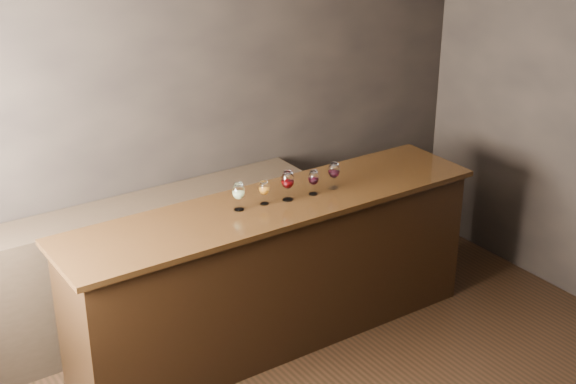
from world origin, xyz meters
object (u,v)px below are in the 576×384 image
glass_red_a (288,181)px  glass_white (238,192)px  back_bar_shelf (129,271)px  glass_red_c (334,171)px  glass_amber (264,188)px  bar_counter (275,274)px  glass_red_b (313,178)px

glass_red_a → glass_white: bearing=172.5°
back_bar_shelf → glass_red_c: size_ratio=14.72×
glass_white → glass_amber: 0.20m
bar_counter → glass_red_b: size_ratio=16.92×
bar_counter → glass_red_b: glass_red_b is taller
back_bar_shelf → glass_red_b: glass_red_b is taller
glass_red_b → glass_red_c: bearing=2.3°
glass_white → glass_red_c: (0.76, -0.06, 0.00)m
bar_counter → glass_white: bearing=173.3°
glass_red_a → bar_counter: bearing=169.6°
bar_counter → back_bar_shelf: bearing=142.3°
back_bar_shelf → bar_counter: bearing=-37.5°
glass_red_b → glass_white: bearing=173.5°
bar_counter → glass_white: (-0.27, 0.03, 0.70)m
back_bar_shelf → glass_red_a: (0.95, -0.67, 0.73)m
glass_amber → back_bar_shelf: bearing=140.6°
glass_red_a → glass_red_b: glass_red_a is taller
glass_amber → glass_red_a: 0.18m
glass_red_a → glass_amber: bearing=168.5°
glass_white → glass_red_a: glass_red_a is taller
back_bar_shelf → glass_red_b: bearing=-30.8°
glass_white → glass_red_a: bearing=-7.5°
glass_red_a → glass_red_c: bearing=-1.3°
bar_counter → glass_white: size_ratio=15.62×
glass_red_a → glass_red_b: bearing=-4.6°
back_bar_shelf → glass_red_c: glass_red_c is taller
bar_counter → glass_red_c: (0.49, -0.03, 0.70)m
glass_amber → glass_red_b: 0.38m
glass_red_b → glass_red_a: bearing=175.4°
glass_white → glass_red_c: 0.76m
back_bar_shelf → glass_red_c: bearing=-27.0°
bar_counter → glass_red_c: size_ratio=15.53×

